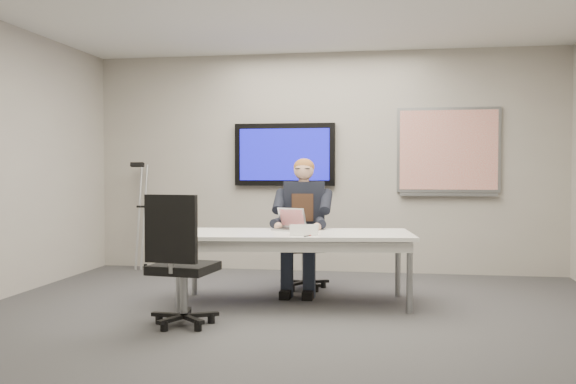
% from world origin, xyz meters
% --- Properties ---
extents(floor, '(6.00, 6.00, 0.02)m').
position_xyz_m(floor, '(0.00, 0.00, 0.00)').
color(floor, '#323335').
rests_on(floor, ground).
extents(wall_back, '(6.00, 0.02, 2.80)m').
position_xyz_m(wall_back, '(0.00, 3.00, 1.40)').
color(wall_back, '#A39C93').
rests_on(wall_back, ground).
extents(wall_front, '(6.00, 0.02, 2.80)m').
position_xyz_m(wall_front, '(0.00, -3.00, 1.40)').
color(wall_front, '#A39C93').
rests_on(wall_front, ground).
extents(conference_table, '(2.36, 1.22, 0.70)m').
position_xyz_m(conference_table, '(-0.06, 0.95, 0.62)').
color(conference_table, white).
rests_on(conference_table, ground).
extents(tv_display, '(1.30, 0.09, 0.80)m').
position_xyz_m(tv_display, '(-0.50, 2.95, 1.50)').
color(tv_display, black).
rests_on(tv_display, wall_back).
extents(whiteboard, '(1.25, 0.08, 1.10)m').
position_xyz_m(whiteboard, '(1.55, 2.97, 1.53)').
color(whiteboard, gray).
rests_on(whiteboard, wall_back).
extents(office_chair_far, '(0.65, 0.65, 1.04)m').
position_xyz_m(office_chair_far, '(-0.09, 1.78, 0.32)').
color(office_chair_far, black).
rests_on(office_chair_far, ground).
extents(office_chair_near, '(0.59, 0.59, 1.11)m').
position_xyz_m(office_chair_near, '(-0.84, -0.12, 0.35)').
color(office_chair_near, black).
rests_on(office_chair_near, ground).
extents(seated_person, '(0.47, 0.80, 1.43)m').
position_xyz_m(seated_person, '(-0.07, 1.52, 0.58)').
color(seated_person, '#212837').
rests_on(seated_person, office_chair_far).
extents(crutch, '(0.25, 0.60, 1.47)m').
position_xyz_m(crutch, '(-2.39, 2.80, 0.72)').
color(crutch, '#AAADB2').
rests_on(crutch, ground).
extents(laptop, '(0.37, 0.39, 0.22)m').
position_xyz_m(laptop, '(-0.13, 1.18, 0.75)').
color(laptop, silver).
rests_on(laptop, conference_table).
extents(name_tent, '(0.27, 0.14, 0.10)m').
position_xyz_m(name_tent, '(0.07, 0.68, 0.75)').
color(name_tent, white).
rests_on(name_tent, conference_table).
extents(pen, '(0.06, 0.12, 0.01)m').
position_xyz_m(pen, '(0.12, 0.60, 0.70)').
color(pen, black).
rests_on(pen, conference_table).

